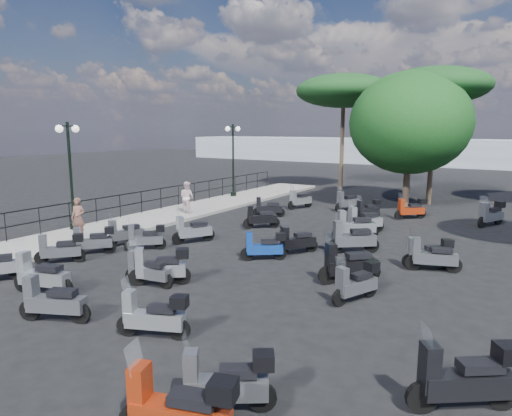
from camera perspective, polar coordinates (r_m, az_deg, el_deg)
The scene contains 40 objects.
ground at distance 15.87m, azimuth -3.27°, elevation -5.87°, with size 120.00×120.00×0.00m, color black.
sidewalk at distance 22.18m, azimuth -12.61°, elevation -1.32°, with size 3.00×30.00×0.15m, color slate.
railing at distance 22.82m, azimuth -15.37°, elevation 0.97°, with size 0.04×26.04×1.10m.
lamp_post_1 at distance 20.26m, azimuth -22.19°, elevation 4.55°, with size 0.59×1.26×4.42m.
lamp_post_2 at distance 28.13m, azimuth -2.88°, elevation 6.57°, with size 0.37×1.30×4.40m.
woman at distance 18.83m, azimuth -21.34°, elevation -1.14°, with size 0.56×0.37×1.55m, color brown.
pedestrian_far at distance 22.92m, azimuth -8.63°, elevation 1.34°, with size 0.76×0.59×1.57m, color beige.
scooter_1 at distance 16.80m, azimuth -19.69°, elevation -3.90°, with size 1.19×1.24×1.24m.
scooter_2 at distance 17.74m, azimuth -16.06°, elevation -3.08°, with size 0.77×1.53×1.27m.
scooter_3 at distance 17.53m, azimuth -7.94°, elevation -2.85°, with size 1.00×1.50×1.35m.
scooter_4 at distance 19.84m, azimuth 0.57°, elevation -1.30°, with size 1.27×1.16×1.30m.
scooter_5 at distance 24.88m, azimuth 5.48°, elevation 1.00°, with size 0.83×1.60×1.34m.
scooter_7 at distance 13.36m, azimuth -25.28°, elevation -7.71°, with size 1.74×0.76×1.41m.
scooter_8 at distance 13.04m, azimuth -11.85°, elevation -7.25°, with size 1.46×1.19×1.37m.
scooter_9 at distance 16.82m, azimuth -13.64°, elevation -3.66°, with size 1.20×1.10×1.18m.
scooter_10 at distance 22.36m, azimuth 1.51°, elevation -0.03°, with size 1.42×0.94×1.27m.
scooter_11 at distance 24.54m, azimuth 11.27°, elevation 0.73°, with size 0.85×1.60×1.35m.
scooter_12 at distance 11.43m, azimuth -24.11°, elevation -10.68°, with size 1.59×0.87×1.35m.
scooter_13 at distance 13.07m, azimuth -13.43°, elevation -7.69°, with size 1.54×0.52×1.23m.
scooter_14 at distance 15.10m, azimuth 1.02°, elevation -4.87°, with size 1.31×1.04×1.22m.
scooter_15 at distance 16.26m, azimuth 11.95°, elevation -3.82°, with size 1.52×1.26×1.48m.
scooter_16 at distance 19.43m, azimuth 13.29°, elevation -1.64°, with size 1.27×1.48×1.46m.
scooter_17 at distance 22.57m, azimuth 13.81°, elevation -0.22°, with size 0.93×1.32×1.18m.
scooter_18 at distance 7.48m, azimuth -3.82°, elevation -20.98°, with size 1.42×1.04×1.29m.
scooter_19 at distance 9.94m, azimuth -12.67°, elevation -13.07°, with size 1.52×0.82×1.28m.
scooter_20 at distance 13.20m, azimuth 11.48°, elevation -7.00°, with size 1.42×1.40×1.49m.
scooter_21 at distance 15.90m, azimuth 5.06°, elevation -4.21°, with size 1.00×1.38×1.28m.
scooter_22 at distance 18.34m, azimuth 12.23°, elevation -2.26°, with size 1.53×1.26×1.48m.
scooter_23 at distance 23.12m, azimuth 18.79°, elevation -0.13°, with size 1.28×1.22×1.28m.
scooter_24 at distance 6.87m, azimuth -9.60°, elevation -23.66°, with size 1.75×0.79×1.43m.
scooter_25 at distance 8.12m, azimuth 24.72°, elevation -18.82°, with size 1.55×1.21×1.43m.
scooter_26 at distance 11.89m, azimuth 12.42°, elevation -9.20°, with size 0.82×1.48×1.25m.
scooter_27 at distance 14.94m, azimuth 21.16°, elevation -5.73°, with size 1.61×0.74×1.32m.
scooter_28 at distance 15.23m, azimuth 20.75°, elevation -5.37°, with size 1.43×0.90×1.24m.
scooter_29 at distance 22.80m, azimuth 27.32°, elevation -0.73°, with size 0.99×1.66×1.42m.
scooter_30 at distance 16.07m, azimuth -23.26°, elevation -4.75°, with size 1.19×1.24×1.24m.
broadleaf_tree at distance 25.93m, azimuth 18.69°, elevation 10.01°, with size 6.37×6.37×7.29m.
pine_0 at distance 27.76m, azimuth 21.58°, elevation 13.98°, with size 5.88×5.88×7.64m.
pine_2 at distance 32.94m, azimuth 10.91°, elevation 14.16°, with size 6.61×6.61×8.01m.
distant_hills at distance 58.22m, azimuth 23.26°, elevation 6.39°, with size 70.00×8.00×3.00m, color gray.
Camera 1 is at (8.81, -12.48, 4.33)m, focal length 32.00 mm.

